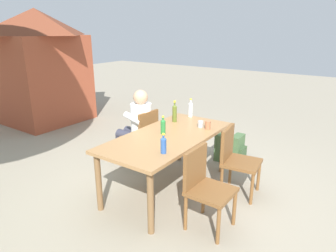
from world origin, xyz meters
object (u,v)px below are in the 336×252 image
Objects in this scene: bottle_green at (163,126)px; bottle_olive at (175,113)px; chair_near_left at (205,184)px; bottle_blue at (163,145)px; chair_near_right at (236,157)px; brick_kiosk at (41,64)px; cup_terracotta at (208,125)px; bottle_clear at (191,109)px; chair_far_right at (143,134)px; person_in_white_shirt at (137,123)px; backpack_by_near_side at (224,146)px; backpack_by_far_side at (238,148)px; dining_table at (168,141)px; cup_steel at (201,124)px.

bottle_olive is at bearing 17.60° from bottle_green.
chair_near_left is 0.60m from bottle_blue.
brick_kiosk reaches higher than chair_near_right.
bottle_blue is at bearing -152.55° from bottle_olive.
bottle_olive is 0.56m from cup_terracotta.
bottle_clear is at bearing -91.77° from brick_kiosk.
chair_far_right is at bearing 94.14° from cup_terracotta.
person_in_white_shirt is at bearing 99.31° from bottle_olive.
bottle_green is 1.47m from backpack_by_near_side.
bottle_green is 4.17m from brick_kiosk.
brick_kiosk is (1.50, 4.40, 0.43)m from bottle_blue.
bottle_blue reaches higher than chair_near_left.
backpack_by_near_side is at bearing 125.76° from backpack_by_far_side.
backpack_by_near_side is at bearing -86.03° from brick_kiosk.
dining_table is 2.16× the size of chair_far_right.
chair_far_right is 2.79× the size of bottle_olive.
bottle_clear is at bearing 63.91° from chair_near_right.
backpack_by_near_side is at bearing -30.21° from bottle_olive.
cup_steel is at bearing -27.78° from bottle_green.
cup_steel is at bearing 31.38° from chair_near_left.
dining_table is 16.61× the size of cup_terracotta.
chair_near_left is 3.08× the size of bottle_clear.
cup_steel is at bearing -96.39° from brick_kiosk.
chair_far_right is 1.56m from backpack_by_far_side.
cup_terracotta is 0.28× the size of backpack_by_far_side.
person_in_white_shirt is at bearing 89.67° from chair_near_right.
dining_table is at bearing -116.04° from person_in_white_shirt.
bottle_clear is 0.12× the size of brick_kiosk.
bottle_olive reaches higher than chair_near_right.
bottle_blue reaches higher than chair_near_right.
bottle_clear is at bearing 36.07° from chair_near_left.
cup_terracotta reaches higher than chair_near_left.
backpack_by_far_side is (1.02, 0.36, -0.30)m from chair_near_right.
bottle_blue is 2.60× the size of cup_steel.
dining_table reaches higher than backpack_by_far_side.
chair_near_right is at bearing -100.25° from cup_steel.
bottle_green is at bearing 62.81° from chair_near_left.
chair_near_right is at bearing -90.33° from person_in_white_shirt.
backpack_by_near_side is (0.42, -0.39, -0.66)m from bottle_clear.
chair_far_right is 3.08× the size of bottle_clear.
bottle_green is (-0.41, -0.67, 0.37)m from chair_far_right.
chair_near_right is 1.63m from person_in_white_shirt.
chair_near_left is 1.00× the size of chair_near_right.
chair_near_left is (-0.42, -0.76, -0.19)m from dining_table.
person_in_white_shirt reaches higher than dining_table.
chair_far_right is at bearing 132.49° from backpack_by_near_side.
bottle_clear is (0.46, -0.57, 0.39)m from chair_far_right.
brick_kiosk reaches higher than cup_steel.
chair_near_right is at bearing -0.04° from chair_near_left.
backpack_by_near_side is (1.80, 0.08, -0.64)m from bottle_blue.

